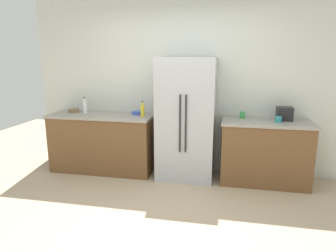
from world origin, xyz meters
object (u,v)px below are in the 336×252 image
Objects in this scene: bottle_a at (85,106)px; bottle_b at (143,110)px; bowl_a at (137,113)px; toaster at (284,114)px; bowl_b at (74,110)px; cup_a at (242,115)px; cup_b at (278,119)px; refrigerator at (186,119)px.

bottle_b is (0.97, -0.09, -0.01)m from bottle_a.
bowl_a is (-0.13, 0.13, -0.07)m from bottle_b.
bottle_a is at bearing -177.68° from bowl_a.
bowl_b is at bearing 179.93° from toaster.
cup_a is 0.61× the size of bowl_a.
toaster is 2.48× the size of cup_b.
bottle_b is at bearing -177.59° from refrigerator.
cup_a is at bearing 0.95° from bowl_a.
bottle_a is at bearing 177.77° from cup_b.
bowl_a is at bearing -179.05° from cup_a.
refrigerator is at bearing -7.27° from bowl_a.
bowl_a is (0.84, 0.03, -0.08)m from bottle_a.
bottle_b is at bearing -6.39° from bowl_b.
toaster is at bearing 57.75° from cup_b.
cup_b is at bearing -122.25° from toaster.
cup_a is at bearing 1.43° from bottle_a.
bottle_a is 1.50× the size of bowl_b.
bowl_a is at bearing 2.32° from bottle_a.
cup_b is at bearing -2.23° from bottle_a.
cup_a is 0.50m from cup_b.
toaster is at bearing 4.29° from refrigerator.
bottle_a is 2.42m from cup_a.
bottle_b reaches higher than toaster.
bottle_a is 1.10× the size of bottle_b.
bottle_b is 0.19m from bowl_a.
bottle_b is (-0.65, -0.03, 0.11)m from refrigerator.
refrigerator is at bearing 177.84° from cup_b.
bottle_a reaches higher than bowl_b.
toaster is 0.57m from cup_a.
bottle_b reaches higher than cup_a.
refrigerator is 8.30× the size of toaster.
cup_a is at bearing 0.41° from bowl_b.
bottle_b is 1.36× the size of bowl_b.
refrigerator is 10.42× the size of bowl_b.
bowl_a is (-0.78, 0.10, 0.05)m from refrigerator.
bottle_a is 2.90m from cup_b.
bowl_b is at bearing 176.71° from refrigerator.
bottle_a is (-1.62, 0.06, 0.12)m from refrigerator.
bowl_b is (-0.22, 0.04, -0.08)m from bottle_a.
cup_a is 0.58× the size of bowl_b.
bottle_b is at bearing -173.99° from cup_a.
bowl_a is at bearing 175.90° from cup_b.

